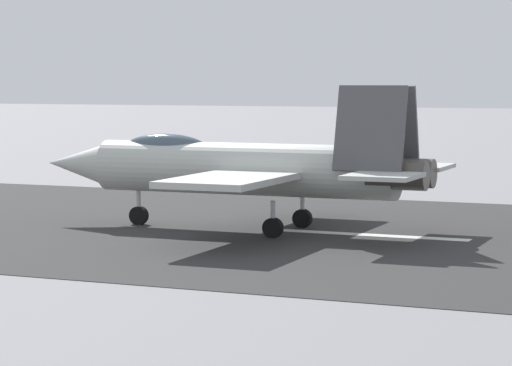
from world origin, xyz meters
TOP-DOWN VIEW (x-y plane):
  - ground_plane at (0.00, 0.00)m, footprint 400.00×400.00m
  - runway_strip at (-0.02, 0.00)m, footprint 240.00×26.00m
  - fighter_jet at (5.25, 0.52)m, footprint 16.47×13.51m
  - marker_cone_mid at (13.31, -12.65)m, footprint 0.44×0.44m

SIDE VIEW (x-z plane):
  - ground_plane at x=0.00m, z-range 0.00..0.00m
  - runway_strip at x=-0.02m, z-range 0.00..0.02m
  - marker_cone_mid at x=13.31m, z-range 0.00..0.55m
  - fighter_jet at x=5.25m, z-range -0.35..5.34m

